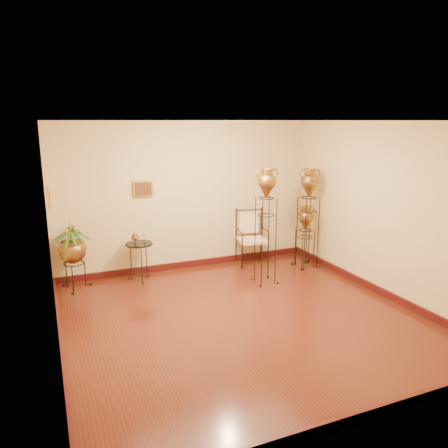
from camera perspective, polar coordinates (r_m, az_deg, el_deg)
name	(u,v)px	position (r m, az deg, el deg)	size (l,w,h in m)	color
ground	(243,318)	(6.50, 2.45, -12.15)	(5.00, 5.00, 0.00)	#551A14
room_shell	(243,201)	(5.97, 2.53, 3.05)	(5.02, 5.02, 2.81)	#D8B98B
amphora_tall	(266,225)	(7.56, 5.46, -0.13)	(0.52, 0.52, 2.05)	black
amphora_mid	(308,217)	(8.56, 10.92, 0.86)	(0.55, 0.55, 1.95)	black
amphora_short	(305,236)	(8.61, 10.53, -1.59)	(0.38, 0.38, 1.23)	black
planter_urn	(72,248)	(7.74, -19.19, -2.92)	(0.86, 0.86, 1.30)	black
armchair	(252,238)	(8.63, 3.68, -1.83)	(0.70, 0.66, 1.08)	black
side_table	(140,261)	(7.95, -10.97, -4.76)	(0.53, 0.53, 0.87)	black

